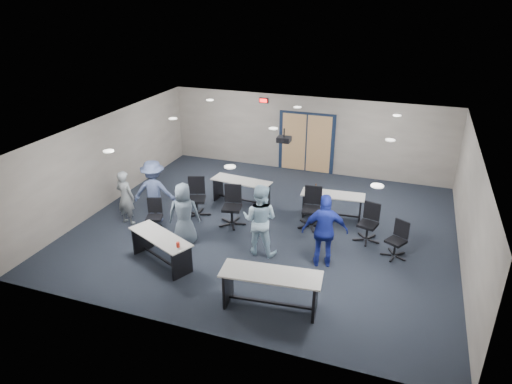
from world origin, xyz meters
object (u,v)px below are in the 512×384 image
(person_plaid, at_px, (184,214))
(chair_loose_right, at_px, (396,240))
(chair_back_d, at_px, (368,223))
(chair_back_c, at_px, (312,208))
(person_navy, at_px, (325,231))
(table_back_left, at_px, (241,187))
(person_lightblue, at_px, (260,220))
(chair_back_b, at_px, (232,206))
(person_back, at_px, (154,192))
(person_gray, at_px, (126,197))
(chair_loose_left, at_px, (154,216))
(chair_back_a, at_px, (196,198))
(table_back_right, at_px, (332,201))
(table_front_left, at_px, (161,245))
(table_front_right, at_px, (271,284))

(person_plaid, bearing_deg, chair_loose_right, 169.03)
(chair_loose_right, bearing_deg, chair_back_d, 171.86)
(chair_back_c, xyz_separation_m, person_navy, (0.71, -1.77, 0.35))
(table_back_left, bearing_deg, person_navy, -34.31)
(person_lightblue, bearing_deg, chair_back_b, -42.47)
(person_navy, bearing_deg, table_back_left, -54.35)
(person_back, bearing_deg, person_gray, 14.35)
(table_back_left, xyz_separation_m, person_back, (-1.84, -1.93, 0.40))
(chair_loose_left, bearing_deg, person_gray, 149.43)
(chair_loose_left, height_order, person_plaid, person_plaid)
(chair_back_a, xyz_separation_m, person_navy, (3.98, -1.31, 0.34))
(table_back_left, height_order, person_gray, person_gray)
(chair_back_a, bearing_deg, chair_back_c, -12.03)
(chair_loose_right, bearing_deg, chair_loose_left, -143.13)
(table_back_left, height_order, person_back, person_back)
(chair_back_a, xyz_separation_m, person_plaid, (0.38, -1.44, 0.25))
(person_lightblue, bearing_deg, chair_back_a, -28.16)
(chair_back_c, distance_m, chair_back_d, 1.57)
(table_back_right, xyz_separation_m, chair_back_a, (-3.70, -1.23, 0.07))
(chair_loose_right, xyz_separation_m, person_navy, (-1.59, -0.94, 0.45))
(person_gray, bearing_deg, person_plaid, 176.77)
(table_back_right, xyz_separation_m, person_navy, (0.29, -2.54, 0.41))
(table_front_left, distance_m, person_back, 2.30)
(table_front_right, relative_size, person_lightblue, 1.15)
(chair_back_d, distance_m, person_lightblue, 2.88)
(person_plaid, bearing_deg, chair_back_b, -144.35)
(table_front_left, relative_size, person_back, 1.05)
(table_back_right, height_order, person_plaid, person_plaid)
(table_back_right, relative_size, chair_loose_right, 1.96)
(chair_loose_left, bearing_deg, chair_back_c, 3.91)
(chair_back_b, distance_m, person_plaid, 1.51)
(chair_back_a, xyz_separation_m, chair_back_b, (1.17, -0.17, -0.01))
(chair_back_c, relative_size, person_navy, 0.62)
(chair_back_b, bearing_deg, person_gray, -174.24)
(chair_back_d, xyz_separation_m, person_navy, (-0.84, -1.50, 0.40))
(table_front_right, distance_m, person_plaid, 3.44)
(table_front_right, bearing_deg, chair_back_d, 60.00)
(chair_back_c, height_order, person_navy, person_navy)
(table_front_left, relative_size, chair_back_d, 1.85)
(chair_back_d, bearing_deg, table_back_right, 151.27)
(person_back, bearing_deg, person_plaid, 134.85)
(table_back_left, height_order, person_lightblue, person_lightblue)
(person_lightblue, bearing_deg, chair_back_c, -117.21)
(table_front_right, distance_m, person_lightblue, 2.20)
(chair_loose_right, bearing_deg, person_lightblue, -135.20)
(chair_back_b, relative_size, chair_back_c, 1.00)
(table_front_left, relative_size, table_back_left, 1.01)
(table_front_left, xyz_separation_m, table_back_right, (3.37, 3.76, -0.00))
(table_back_left, bearing_deg, chair_back_b, -73.72)
(chair_back_b, height_order, chair_loose_right, chair_back_b)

